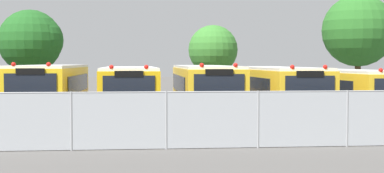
{
  "coord_description": "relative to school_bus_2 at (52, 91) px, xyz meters",
  "views": [
    {
      "loc": [
        0.42,
        -26.68,
        2.75
      ],
      "look_at": [
        3.01,
        0.0,
        1.6
      ],
      "focal_mm": 52.86,
      "sensor_mm": 36.0,
      "label": 1
    }
  ],
  "objects": [
    {
      "name": "school_bus_6",
      "position": [
        14.0,
        0.2,
        -0.11
      ],
      "size": [
        2.79,
        11.03,
        2.53
      ],
      "rotation": [
        0.0,
        0.0,
        3.17
      ],
      "color": "yellow",
      "rests_on": "ground_plane"
    },
    {
      "name": "school_bus_5",
      "position": [
        10.47,
        0.01,
        -0.05
      ],
      "size": [
        2.44,
        11.21,
        2.66
      ],
      "rotation": [
        0.0,
        0.0,
        3.14
      ],
      "color": "yellow",
      "rests_on": "ground_plane"
    },
    {
      "name": "tree_3",
      "position": [
        18.52,
        9.72,
        3.36
      ],
      "size": [
        4.75,
        4.75,
        7.21
      ],
      "color": "#4C3823",
      "rests_on": "ground_plane"
    },
    {
      "name": "school_bus_4",
      "position": [
        7.08,
        0.18,
        -0.01
      ],
      "size": [
        2.53,
        10.97,
        2.73
      ],
      "rotation": [
        0.0,
        0.0,
        3.13
      ],
      "color": "yellow",
      "rests_on": "ground_plane"
    },
    {
      "name": "school_bus_3",
      "position": [
        3.58,
        0.2,
        -0.05
      ],
      "size": [
        2.57,
        10.08,
        2.66
      ],
      "rotation": [
        0.0,
        0.0,
        3.15
      ],
      "color": "yellow",
      "rests_on": "ground_plane"
    },
    {
      "name": "tree_2",
      "position": [
        8.9,
        10.61,
        2.18
      ],
      "size": [
        3.26,
        3.26,
        5.21
      ],
      "color": "#4C3823",
      "rests_on": "ground_plane"
    },
    {
      "name": "school_bus_2",
      "position": [
        0.0,
        0.0,
        0.0
      ],
      "size": [
        2.58,
        9.65,
        2.76
      ],
      "rotation": [
        0.0,
        0.0,
        3.12
      ],
      "color": "yellow",
      "rests_on": "ground_plane"
    },
    {
      "name": "ground_plane",
      "position": [
        3.51,
        0.26,
        -1.45
      ],
      "size": [
        160.0,
        160.0,
        0.0
      ],
      "primitive_type": "plane",
      "color": "#514F4C"
    },
    {
      "name": "chainlink_fence",
      "position": [
        3.36,
        -8.66,
        -0.49
      ],
      "size": [
        26.64,
        0.07,
        1.84
      ],
      "color": "#9EA0A3",
      "rests_on": "ground_plane"
    },
    {
      "name": "tree_1",
      "position": [
        -2.49,
        9.36,
        2.61
      ],
      "size": [
        4.01,
        3.92,
        6.01
      ],
      "color": "#4C3823",
      "rests_on": "ground_plane"
    },
    {
      "name": "traffic_cone",
      "position": [
        4.74,
        -7.84,
        -1.22
      ],
      "size": [
        0.34,
        0.34,
        0.45
      ],
      "primitive_type": "cone",
      "color": "#EA5914",
      "rests_on": "ground_plane"
    }
  ]
}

